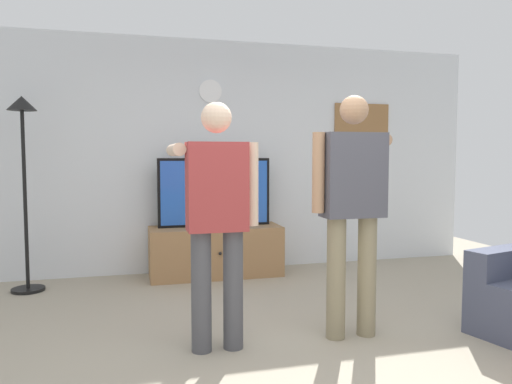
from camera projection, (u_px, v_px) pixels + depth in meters
name	position (u px, v px, depth m)	size (l,w,h in m)	color
ground_plane	(311.00, 372.00, 3.05)	(8.40, 8.40, 0.00)	#9E937F
back_wall	(222.00, 156.00, 5.80)	(6.40, 0.10, 2.70)	silver
tv_stand	(216.00, 251.00, 5.50)	(1.47, 0.56, 0.56)	#997047
television	(215.00, 192.00, 5.49)	(1.27, 0.07, 0.77)	black
wall_clock	(210.00, 91.00, 5.64)	(0.26, 0.26, 0.03)	white
framed_picture	(361.00, 129.00, 6.17)	(0.74, 0.04, 0.63)	olive
floor_lamp	(23.00, 153.00, 4.79)	(0.32, 0.32, 1.94)	black
person_standing_nearer_lamp	(216.00, 211.00, 3.35)	(0.59, 0.78, 1.72)	#4C4C51
person_standing_nearer_couch	(352.00, 200.00, 3.60)	(0.64, 0.78, 1.79)	gray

